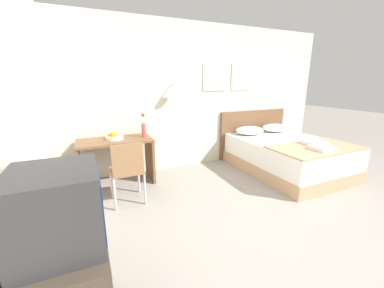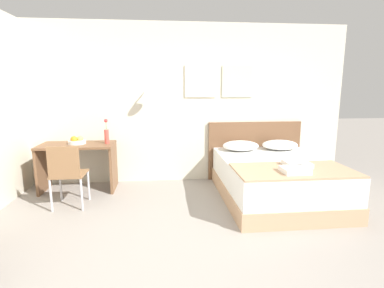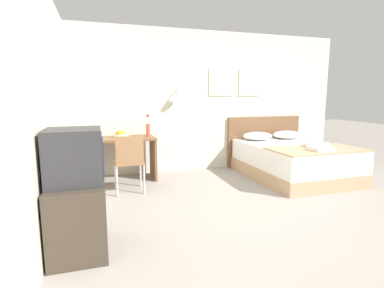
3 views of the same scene
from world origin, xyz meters
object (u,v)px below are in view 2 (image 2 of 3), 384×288
bed (275,180)px  folded_towel_mid_bed (295,170)px  throw_blanket (294,170)px  desk_chair (67,171)px  desk (78,158)px  headboard (254,150)px  folded_towel_near_foot (297,164)px  pillow_right (280,145)px  fruit_bowl (77,141)px  pillow_left (241,146)px  flower_vase (107,134)px

bed → folded_towel_mid_bed: bearing=-94.0°
throw_blanket → desk_chair: 2.93m
desk → headboard: bearing=6.4°
throw_blanket → bed: bearing=90.0°
headboard → folded_towel_mid_bed: (-0.05, -1.73, 0.13)m
folded_towel_near_foot → folded_towel_mid_bed: (-0.15, -0.28, 0.00)m
folded_towel_mid_bed → desk_chair: size_ratio=0.35×
pillow_right → desk: (-3.28, -0.01, -0.15)m
desk_chair → fruit_bowl: bearing=94.0°
pillow_left → folded_towel_near_foot: 1.22m
bed → throw_blanket: (0.00, -0.57, 0.31)m
flower_vase → desk_chair: bearing=-118.8°
folded_towel_near_foot → desk: (-3.04, 1.12, -0.12)m
throw_blanket → desk_chair: bearing=169.9°
throw_blanket → desk: (-2.94, 1.26, -0.08)m
pillow_left → throw_blanket: (0.34, -1.28, -0.07)m
headboard → pillow_right: headboard is taller
bed → pillow_right: bearing=64.5°
throw_blanket → desk: 3.20m
throw_blanket → flower_vase: flower_vase is taller
bed → folded_towel_near_foot: 0.57m
pillow_right → folded_towel_mid_bed: bearing=-105.2°
headboard → fruit_bowl: bearing=-173.9°
pillow_left → folded_towel_mid_bed: (0.29, -1.41, -0.02)m
headboard → fruit_bowl: 2.97m
flower_vase → folded_towel_mid_bed: bearing=-29.8°
flower_vase → throw_blanket: bearing=-26.8°
headboard → flower_vase: (-2.48, -0.33, 0.38)m
folded_towel_mid_bed → flower_vase: 2.81m
bed → headboard: size_ratio=1.21×
desk_chair → headboard: bearing=20.4°
pillow_right → desk_chair: desk_chair is taller
folded_towel_near_foot → flower_vase: (-2.58, 1.12, 0.25)m
pillow_left → desk_chair: desk_chair is taller
pillow_left → folded_towel_mid_bed: size_ratio=1.93×
folded_towel_mid_bed → fruit_bowl: (-2.89, 1.41, 0.15)m
fruit_bowl → headboard: bearing=6.1°
headboard → throw_blanket: (0.00, -1.59, 0.09)m
pillow_right → fruit_bowl: size_ratio=2.25×
headboard → desk: (-2.94, -0.33, 0.01)m
pillow_left → fruit_bowl: (-2.60, -0.00, 0.13)m
fruit_bowl → pillow_right: bearing=0.0°
desk_chair → fruit_bowl: size_ratio=3.31×
bed → desk_chair: size_ratio=2.27×
headboard → fruit_bowl: (-2.94, -0.32, 0.28)m
bed → headboard: 1.04m
desk → desk_chair: 0.75m
bed → flower_vase: (-2.48, 0.68, 0.60)m
folded_towel_near_foot → desk_chair: (-2.99, 0.38, -0.12)m
throw_blanket → folded_towel_near_foot: bearing=53.1°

